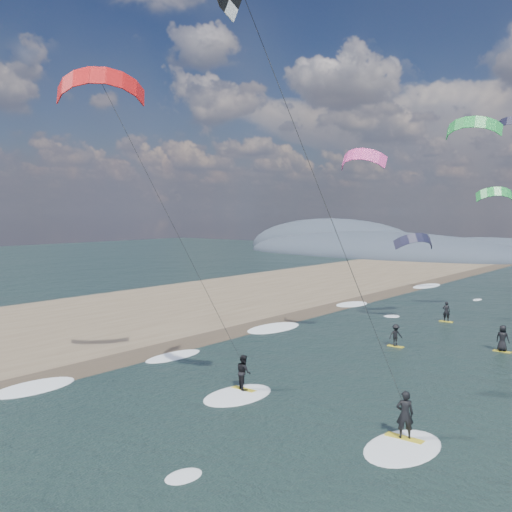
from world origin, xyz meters
The scene contains 7 objects.
ground centered at (0.00, 0.00, 0.00)m, with size 260.00×260.00×0.00m, color black.
wet_sand_strip centered at (-12.00, 10.00, 0.00)m, with size 3.00×240.00×0.00m, color #382D23.
coastal_hills centered at (-44.84, 107.86, 0.00)m, with size 80.00×41.00×15.00m.
kitesurfer_near_a centered at (3.59, 6.76, 14.66)m, with size 8.16×9.08×18.63m.
kitesurfer_near_b centered at (-4.66, 8.25, 10.75)m, with size 7.06×9.33×16.13m.
far_kitesurfers centered at (1.89, 29.67, 0.83)m, with size 7.72×11.64×1.75m.
shoreline_surf centered at (-10.80, 14.75, 0.00)m, with size 2.40×79.40×0.11m.
Camera 1 is at (16.23, -9.25, 9.14)m, focal length 40.00 mm.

